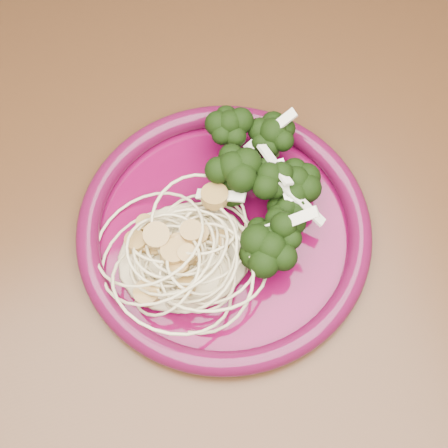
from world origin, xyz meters
TOP-DOWN VIEW (x-y plane):
  - dining_table at (0.00, 0.00)m, footprint 1.20×0.80m
  - dinner_plate at (0.04, -0.02)m, footprint 0.31×0.31m
  - spaghetti_pile at (0.00, -0.03)m, footprint 0.14×0.13m
  - scallop_cluster at (0.00, -0.03)m, footprint 0.14×0.14m
  - broccoli_pile at (0.09, -0.00)m, footprint 0.12×0.16m
  - onion_garnish at (0.09, -0.00)m, footprint 0.08×0.11m

SIDE VIEW (x-z plane):
  - dining_table at x=0.00m, z-range 0.28..1.03m
  - dinner_plate at x=0.04m, z-range 0.75..0.77m
  - spaghetti_pile at x=0.00m, z-range 0.76..0.78m
  - broccoli_pile at x=0.09m, z-range 0.76..0.81m
  - scallop_cluster at x=0.00m, z-range 0.78..0.82m
  - onion_garnish at x=0.09m, z-range 0.79..0.84m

